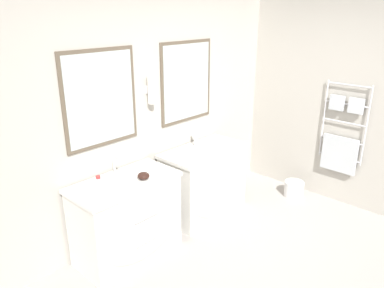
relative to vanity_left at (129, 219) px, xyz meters
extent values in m
cube|color=#B2ADA3|center=(0.68, 0.35, 0.88)|extent=(5.32, 0.06, 2.60)
cube|color=brown|center=(0.00, 0.31, 1.14)|extent=(0.79, 0.02, 0.91)
cube|color=#B2BCBA|center=(0.00, 0.30, 1.14)|extent=(0.72, 0.01, 0.84)
cube|color=brown|center=(1.14, 0.31, 1.14)|extent=(0.79, 0.02, 0.91)
cube|color=#B2BCBA|center=(1.14, 0.30, 1.14)|extent=(0.72, 0.01, 0.84)
cylinder|color=white|center=(0.57, 0.26, 1.14)|extent=(0.07, 0.07, 0.28)
cube|color=silver|center=(0.57, 0.31, 1.14)|extent=(0.05, 0.02, 0.08)
cube|color=#B2ADA3|center=(2.57, -0.66, 0.88)|extent=(0.06, 3.67, 2.60)
cylinder|color=silver|center=(2.50, -1.27, 0.64)|extent=(0.02, 0.02, 0.97)
cylinder|color=silver|center=(2.50, -0.75, 0.64)|extent=(0.02, 0.02, 0.97)
cylinder|color=silver|center=(2.50, -1.01, 1.09)|extent=(0.02, 0.52, 0.02)
cylinder|color=silver|center=(2.50, -1.01, 0.86)|extent=(0.02, 0.52, 0.02)
cylinder|color=silver|center=(2.50, -1.01, 0.64)|extent=(0.02, 0.52, 0.02)
cylinder|color=silver|center=(2.50, -1.01, 0.41)|extent=(0.02, 0.52, 0.02)
cylinder|color=silver|center=(2.50, -1.01, 0.18)|extent=(0.02, 0.52, 0.02)
cube|color=#B7BCC1|center=(2.48, -1.01, 0.23)|extent=(0.04, 0.43, 0.45)
cube|color=#B7BCC1|center=(2.48, -1.12, 0.86)|extent=(0.04, 0.18, 0.18)
cube|color=#B7BCC1|center=(2.48, -0.90, 0.86)|extent=(0.04, 0.18, 0.18)
cube|color=silver|center=(0.00, 0.03, -0.03)|extent=(1.01, 0.51, 0.78)
ellipsoid|color=silver|center=(0.00, -0.22, -0.03)|extent=(0.93, 0.11, 0.65)
cube|color=silver|center=(0.00, 0.03, 0.38)|extent=(1.04, 0.53, 0.04)
ellipsoid|color=white|center=(0.00, 0.01, 0.35)|extent=(0.43, 0.38, 0.10)
cylinder|color=silver|center=(0.00, -0.28, 0.13)|extent=(0.28, 0.01, 0.01)
cylinder|color=silver|center=(0.00, -0.28, -0.12)|extent=(0.28, 0.01, 0.01)
cube|color=silver|center=(1.14, 0.03, -0.03)|extent=(1.01, 0.51, 0.78)
ellipsoid|color=silver|center=(1.14, -0.22, -0.03)|extent=(0.93, 0.11, 0.65)
cube|color=silver|center=(1.14, 0.03, 0.38)|extent=(1.04, 0.53, 0.04)
ellipsoid|color=white|center=(1.14, 0.01, 0.35)|extent=(0.43, 0.38, 0.10)
cylinder|color=silver|center=(1.14, -0.28, 0.13)|extent=(0.28, 0.01, 0.01)
cylinder|color=silver|center=(1.14, -0.28, -0.12)|extent=(0.28, 0.01, 0.01)
cylinder|color=silver|center=(0.00, 0.17, 0.51)|extent=(0.02, 0.02, 0.23)
cylinder|color=silver|center=(0.00, 0.11, 0.61)|extent=(0.02, 0.12, 0.02)
cylinder|color=silver|center=(-0.07, 0.17, 0.42)|extent=(0.03, 0.03, 0.04)
cylinder|color=silver|center=(0.07, 0.17, 0.42)|extent=(0.03, 0.03, 0.04)
cylinder|color=silver|center=(1.14, 0.17, 0.51)|extent=(0.02, 0.02, 0.23)
cylinder|color=silver|center=(1.14, 0.11, 0.61)|extent=(0.02, 0.12, 0.02)
cylinder|color=silver|center=(1.07, 0.17, 0.42)|extent=(0.03, 0.03, 0.04)
cylinder|color=silver|center=(1.21, 0.17, 0.42)|extent=(0.03, 0.03, 0.04)
cylinder|color=silver|center=(-0.33, -0.05, 0.48)|extent=(0.06, 0.06, 0.16)
cylinder|color=red|center=(-0.33, -0.05, 0.57)|extent=(0.04, 0.04, 0.02)
ellipsoid|color=black|center=(0.15, -0.08, 0.43)|extent=(0.12, 0.12, 0.07)
cube|color=white|center=(0.85, -0.13, 0.41)|extent=(0.10, 0.07, 0.02)
ellipsoid|color=#F2E5CC|center=(0.85, -0.13, 0.43)|extent=(0.06, 0.04, 0.02)
cylinder|color=silver|center=(2.26, -0.57, -0.31)|extent=(0.25, 0.25, 0.21)
torus|color=silver|center=(2.26, -0.57, -0.22)|extent=(0.25, 0.25, 0.01)
camera|label=1|loc=(-1.89, -2.62, 1.93)|focal=35.00mm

